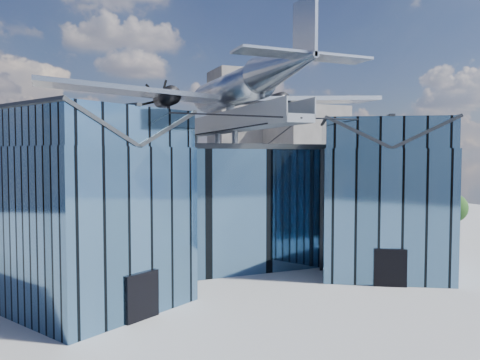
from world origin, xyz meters
name	(u,v)px	position (x,y,z in m)	size (l,w,h in m)	color
ground_plane	(251,283)	(0.00, 0.00, 0.00)	(120.00, 120.00, 0.00)	gray
museum	(222,198)	(0.00, 5.82, 5.54)	(32.88, 24.50, 17.60)	#476E91
bg_towers	(140,150)	(1.45, 50.49, 10.01)	(77.00, 24.50, 26.00)	slate
tree_side_e	(453,208)	(27.64, 8.12, 3.29)	(3.78, 3.78, 4.86)	#322414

